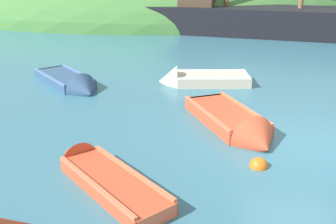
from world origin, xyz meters
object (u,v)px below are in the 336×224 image
(rowboat_center, at_px, (100,176))
(buoy_orange, at_px, (259,166))
(rowboat_outer_right, at_px, (236,126))
(rowboat_portside, at_px, (197,81))
(rowboat_far, at_px, (72,84))
(sailing_ship, at_px, (255,24))

(rowboat_center, height_order, buoy_orange, rowboat_center)
(rowboat_outer_right, distance_m, rowboat_portside, 4.46)
(rowboat_far, xyz_separation_m, buoy_orange, (5.96, -5.77, -0.09))
(rowboat_outer_right, relative_size, rowboat_center, 1.19)
(rowboat_outer_right, relative_size, rowboat_far, 1.08)
(rowboat_center, distance_m, rowboat_portside, 7.46)
(rowboat_outer_right, xyz_separation_m, buoy_orange, (0.30, -2.03, -0.12))
(sailing_ship, relative_size, rowboat_outer_right, 4.25)
(sailing_ship, distance_m, rowboat_far, 14.90)
(buoy_orange, bearing_deg, sailing_ship, 82.23)
(rowboat_portside, height_order, buoy_orange, rowboat_portside)
(rowboat_outer_right, distance_m, buoy_orange, 2.06)
(rowboat_center, distance_m, buoy_orange, 3.53)
(rowboat_center, height_order, rowboat_far, rowboat_far)
(sailing_ship, xyz_separation_m, rowboat_outer_right, (-2.76, -16.02, -0.50))
(rowboat_center, xyz_separation_m, rowboat_portside, (2.10, 7.15, 0.03))
(sailing_ship, distance_m, buoy_orange, 18.23)
(sailing_ship, bearing_deg, buoy_orange, -83.98)
(rowboat_center, distance_m, rowboat_far, 7.03)
(sailing_ship, height_order, rowboat_portside, sailing_ship)
(sailing_ship, relative_size, rowboat_portside, 4.77)
(buoy_orange, bearing_deg, rowboat_outer_right, 98.43)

